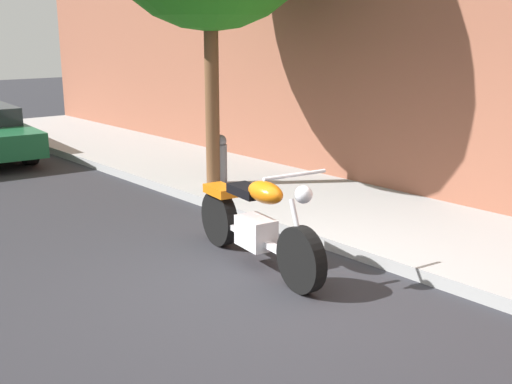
# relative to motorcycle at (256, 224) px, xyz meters

# --- Properties ---
(ground_plane) EXTENTS (60.00, 60.00, 0.00)m
(ground_plane) POSITION_rel_motorcycle_xyz_m (0.47, -0.33, -0.46)
(ground_plane) COLOR #28282D
(sidewalk) EXTENTS (25.65, 2.44, 0.14)m
(sidewalk) POSITION_rel_motorcycle_xyz_m (0.47, 2.15, -0.39)
(sidewalk) COLOR #9A9A9A
(sidewalk) RESTS_ON ground
(motorcycle) EXTENTS (2.26, 0.75, 1.15)m
(motorcycle) POSITION_rel_motorcycle_xyz_m (0.00, 0.00, 0.00)
(motorcycle) COLOR black
(motorcycle) RESTS_ON ground
(fire_hydrant) EXTENTS (0.20, 0.20, 0.91)m
(fire_hydrant) POSITION_rel_motorcycle_xyz_m (-2.80, 1.67, -0.00)
(fire_hydrant) COLOR slate
(fire_hydrant) RESTS_ON ground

